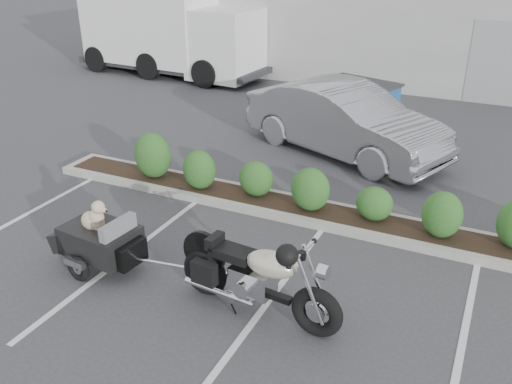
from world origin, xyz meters
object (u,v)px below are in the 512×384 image
at_px(motorcycle, 256,278).
at_px(pet_trailer, 100,239).
at_px(dumpster, 357,106).
at_px(delivery_truck, 171,29).
at_px(sedan, 345,120).

height_order(motorcycle, pet_trailer, motorcycle).
bearing_deg(dumpster, pet_trailer, -83.87).
height_order(motorcycle, delivery_truck, delivery_truck).
xyz_separation_m(sedan, delivery_truck, (-8.67, 5.58, 0.84)).
distance_m(motorcycle, delivery_truck, 15.52).
relative_size(pet_trailer, delivery_truck, 0.26).
bearing_deg(delivery_truck, pet_trailer, -57.27).
height_order(motorcycle, sedan, sedan).
bearing_deg(delivery_truck, sedan, -28.70).
distance_m(pet_trailer, delivery_truck, 13.98).
bearing_deg(sedan, motorcycle, -151.65).
bearing_deg(dumpster, motorcycle, -65.56).
distance_m(pet_trailer, dumpster, 8.80).
bearing_deg(sedan, delivery_truck, 78.78).
height_order(pet_trailer, dumpster, dumpster).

